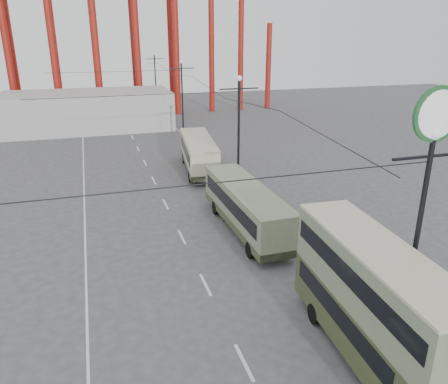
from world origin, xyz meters
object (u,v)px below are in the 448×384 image
object	(u,v)px
lamp_post_near	(429,168)
pedestrian	(225,210)
single_decker_green	(246,206)
double_decker_bus	(373,299)
single_decker_cream	(198,153)

from	to	relation	value
lamp_post_near	pedestrian	xyz separation A→B (m)	(-3.15, 14.53, -7.03)
single_decker_green	pedestrian	size ratio (longest dim) A/B	6.56
double_decker_bus	pedestrian	world-z (taller)	double_decker_bus
double_decker_bus	single_decker_green	size ratio (longest dim) A/B	0.88
double_decker_bus	lamp_post_near	bearing A→B (deg)	10.40
double_decker_bus	single_decker_cream	distance (m)	26.93
double_decker_bus	pedestrian	distance (m)	14.94
double_decker_bus	single_decker_cream	world-z (taller)	double_decker_bus
single_decker_cream	pedestrian	xyz separation A→B (m)	(-1.13, -12.17, -0.95)
single_decker_green	pedestrian	world-z (taller)	single_decker_green
pedestrian	double_decker_bus	bearing A→B (deg)	83.06
lamp_post_near	single_decker_green	bearing A→B (deg)	100.14
lamp_post_near	single_decker_cream	size ratio (longest dim) A/B	1.04
pedestrian	single_decker_cream	bearing A→B (deg)	-107.46
lamp_post_near	double_decker_bus	size ratio (longest dim) A/B	1.14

